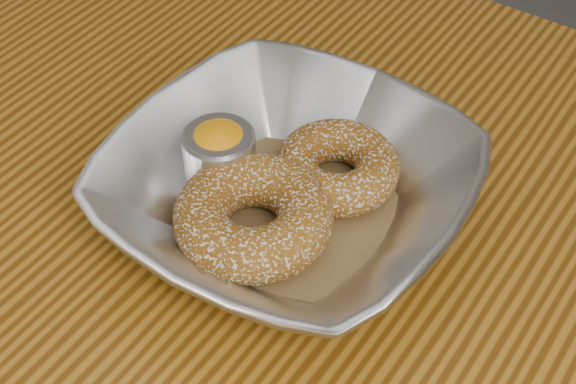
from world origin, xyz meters
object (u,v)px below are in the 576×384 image
Objects in this scene: ramekin at (220,156)px; serving_bowl at (288,192)px; donut_back at (337,167)px; donut_front at (254,217)px.

serving_bowl is at bearing 1.17° from ramekin.
donut_back is 0.08m from donut_front.
serving_bowl and ramekin have the same top height.
donut_back is at bearing 32.67° from ramekin.
donut_front is 2.05× the size of ramekin.
ramekin is (-0.07, -0.04, 0.01)m from donut_back.
ramekin reaches higher than donut_back.
serving_bowl reaches higher than donut_front.
donut_front is at bearing -102.15° from serving_bowl.
serving_bowl is 0.06m from ramekin.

